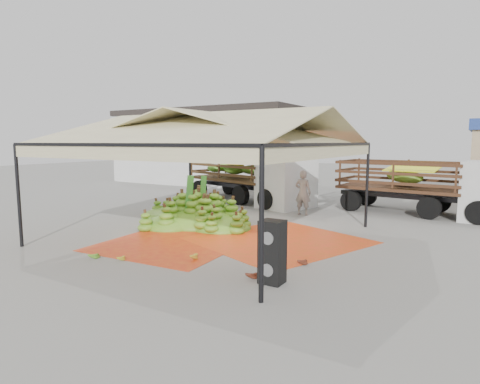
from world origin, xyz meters
The scene contains 17 objects.
ground centered at (0.00, 0.00, 0.00)m, with size 90.00×90.00×0.00m, color slate.
canopy_tent centered at (0.00, 0.00, 3.30)m, with size 8.10×8.10×4.00m.
building_white centered at (-10.00, 14.00, 2.71)m, with size 14.30×6.30×5.40m.
tarp_left centered at (-0.41, -1.55, 0.01)m, with size 3.97×3.78×0.01m, color #C44D12.
tarp_right centered at (2.18, 0.57, 0.01)m, with size 4.40×4.62×0.01m, color red.
banana_heap centered at (-1.73, 1.33, 0.58)m, with size 5.39×4.42×1.15m, color #50851B.
hand_yellow_a centered at (-0.47, -3.49, 0.09)m, with size 0.40×0.33×0.18m, color gold.
hand_yellow_b centered at (1.06, -2.44, 0.11)m, with size 0.49×0.40×0.22m, color gold.
hand_red_a centered at (3.12, -2.87, 0.11)m, with size 0.47×0.39×0.22m, color #522012.
hand_red_b centered at (3.70, -1.34, 0.11)m, with size 0.47×0.38×0.21m, color #5C2C15.
hand_green centered at (-1.23, -3.70, 0.10)m, with size 0.45×0.37×0.20m, color #3C7A19.
hanging_bunches centered at (-0.27, 0.18, 2.62)m, with size 1.74×0.24×0.20m.
speaker_stack centered at (3.70, -2.93, 0.70)m, with size 0.51×0.44×1.39m.
banana_leaves centered at (-1.42, 0.61, 0.00)m, with size 0.96×1.36×3.70m, color #21751F, non-canonical shape.
vendor centered at (1.13, 5.07, 0.95)m, with size 0.69×0.45×1.90m, color gray.
truck_left centered at (-2.48, 7.14, 1.50)m, with size 7.49×4.42×2.44m.
truck_right centered at (5.61, 7.82, 1.43)m, with size 6.94×2.97×2.31m.
Camera 1 is at (7.48, -10.53, 3.07)m, focal length 30.00 mm.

